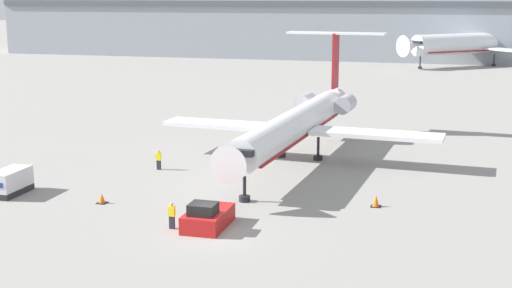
{
  "coord_description": "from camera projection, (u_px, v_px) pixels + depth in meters",
  "views": [
    {
      "loc": [
        13.63,
        -38.65,
        14.16
      ],
      "look_at": [
        0.0,
        10.82,
        3.3
      ],
      "focal_mm": 50.0,
      "sensor_mm": 36.0,
      "label": 1
    }
  ],
  "objects": [
    {
      "name": "ground_plane",
      "position": [
        208.0,
        233.0,
        42.93
      ],
      "size": [
        600.0,
        600.0,
        0.0
      ],
      "primitive_type": "plane",
      "color": "gray"
    },
    {
      "name": "terminal_building",
      "position": [
        389.0,
        30.0,
        154.8
      ],
      "size": [
        180.0,
        16.8,
        12.64
      ],
      "color": "#8C939E",
      "rests_on": "ground"
    },
    {
      "name": "pushback_tug",
      "position": [
        208.0,
        217.0,
        43.93
      ],
      "size": [
        2.3,
        4.1,
        1.77
      ],
      "color": "#B21919",
      "rests_on": "ground"
    },
    {
      "name": "airplane_main",
      "position": [
        298.0,
        122.0,
        61.05
      ],
      "size": [
        24.64,
        31.3,
        10.31
      ],
      "color": "white",
      "rests_on": "ground"
    },
    {
      "name": "traffic_cone_left",
      "position": [
        102.0,
        199.0,
        49.03
      ],
      "size": [
        0.66,
        0.66,
        0.69
      ],
      "color": "black",
      "rests_on": "ground"
    },
    {
      "name": "worker_by_wing",
      "position": [
        159.0,
        160.0,
        58.29
      ],
      "size": [
        0.4,
        0.24,
        1.63
      ],
      "color": "#232838",
      "rests_on": "ground"
    },
    {
      "name": "airplane_parked_far_left",
      "position": [
        480.0,
        43.0,
        142.5
      ],
      "size": [
        32.46,
        29.98,
        11.57
      ],
      "color": "silver",
      "rests_on": "ground"
    },
    {
      "name": "luggage_cart",
      "position": [
        10.0,
        182.0,
        51.13
      ],
      "size": [
        1.66,
        3.48,
        1.8
      ],
      "color": "#232326",
      "rests_on": "ground"
    },
    {
      "name": "worker_near_tug",
      "position": [
        172.0,
        215.0,
        43.61
      ],
      "size": [
        0.4,
        0.24,
        1.66
      ],
      "color": "#232838",
      "rests_on": "ground"
    },
    {
      "name": "traffic_cone_right",
      "position": [
        376.0,
        201.0,
        48.23
      ],
      "size": [
        0.68,
        0.68,
        0.79
      ],
      "color": "black",
      "rests_on": "ground"
    }
  ]
}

